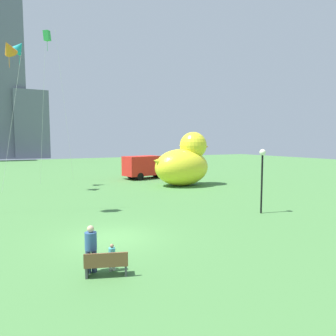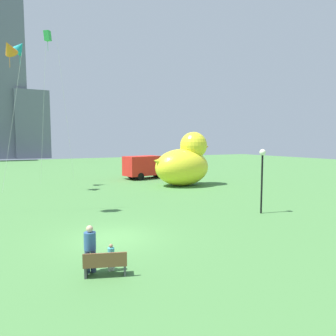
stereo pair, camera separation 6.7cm
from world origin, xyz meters
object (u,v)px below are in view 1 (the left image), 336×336
(park_bench, at_px, (106,264))
(kite_orange, at_px, (9,48))
(giant_inflatable_duck, at_px, (184,163))
(kite_teal, at_px, (19,48))
(lamppost, at_px, (262,167))
(kite_green, at_px, (47,37))
(person_adult, at_px, (91,247))
(person_child, at_px, (112,256))
(box_truck, at_px, (146,167))

(park_bench, bearing_deg, kite_orange, 96.52)
(giant_inflatable_duck, relative_size, kite_orange, 0.51)
(giant_inflatable_duck, distance_m, kite_teal, 19.90)
(lamppost, xyz_separation_m, kite_orange, (-14.13, 16.10, 9.75))
(park_bench, xyz_separation_m, kite_green, (1.78, 28.13, 16.08))
(park_bench, distance_m, kite_orange, 24.11)
(lamppost, bearing_deg, park_bench, -159.19)
(person_adult, height_order, kite_teal, kite_teal)
(kite_teal, bearing_deg, lamppost, -55.81)
(kite_green, height_order, kite_teal, kite_green)
(park_bench, bearing_deg, lamppost, 20.81)
(person_child, distance_m, kite_orange, 23.76)
(person_child, bearing_deg, giant_inflatable_duck, 52.27)
(person_child, relative_size, kite_orange, 0.07)
(person_child, height_order, box_truck, box_truck)
(person_child, relative_size, kite_teal, 0.07)
(giant_inflatable_duck, xyz_separation_m, lamppost, (-1.97, -13.25, 0.64))
(person_adult, bearing_deg, giant_inflatable_duck, 50.50)
(person_adult, distance_m, box_truck, 27.88)
(park_bench, bearing_deg, person_adult, 122.66)
(kite_green, relative_size, kite_teal, 1.18)
(box_truck, distance_m, kite_green, 18.84)
(person_child, height_order, kite_orange, kite_orange)
(person_child, distance_m, giant_inflatable_duck, 22.00)
(lamppost, bearing_deg, person_child, -160.37)
(park_bench, bearing_deg, giant_inflatable_duck, 52.22)
(giant_inflatable_duck, bearing_deg, kite_orange, 169.99)
(park_bench, xyz_separation_m, giant_inflatable_duck, (13.74, 17.73, 1.96))
(park_bench, distance_m, giant_inflatable_duck, 22.52)
(kite_green, xyz_separation_m, kite_teal, (-3.17, -4.29, -2.73))
(park_bench, distance_m, lamppost, 12.86)
(person_adult, relative_size, kite_green, 0.10)
(box_truck, bearing_deg, kite_green, 165.08)
(lamppost, bearing_deg, kite_green, 112.90)
(kite_orange, bearing_deg, kite_teal, 73.54)
(park_bench, relative_size, person_child, 1.56)
(person_adult, xyz_separation_m, kite_green, (2.16, 27.54, 15.59))
(kite_green, xyz_separation_m, kite_orange, (-4.13, -7.56, -3.73))
(lamppost, height_order, box_truck, lamppost)
(lamppost, xyz_separation_m, kite_teal, (-13.16, 19.37, 10.76))
(park_bench, height_order, person_adult, person_adult)
(park_bench, distance_m, person_child, 0.52)
(giant_inflatable_duck, relative_size, lamppost, 1.63)
(box_truck, bearing_deg, lamppost, -92.46)
(kite_teal, bearing_deg, park_bench, -86.67)
(lamppost, relative_size, kite_orange, 0.31)
(giant_inflatable_duck, xyz_separation_m, kite_teal, (-15.13, 6.11, 11.40))
(park_bench, xyz_separation_m, lamppost, (11.77, 4.47, 2.60))
(person_child, distance_m, box_truck, 27.75)
(park_bench, height_order, kite_teal, kite_teal)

